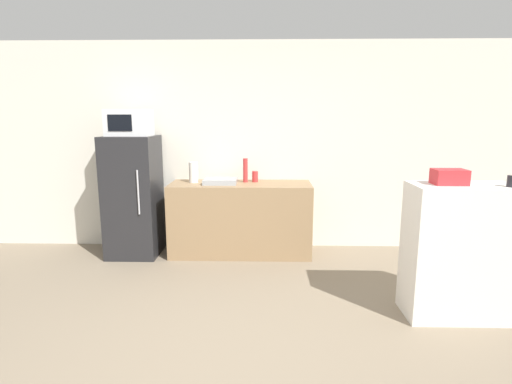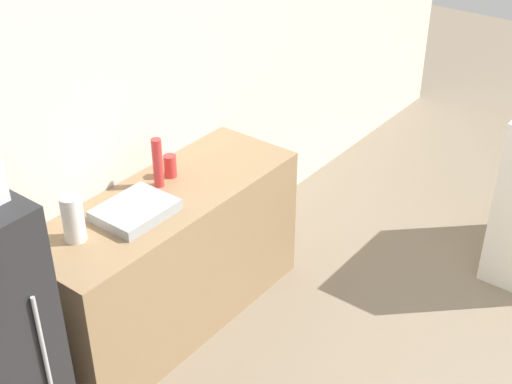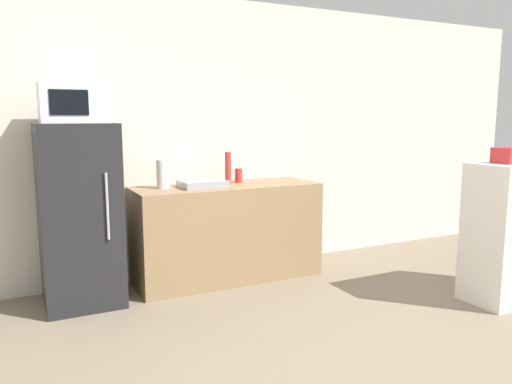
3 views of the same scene
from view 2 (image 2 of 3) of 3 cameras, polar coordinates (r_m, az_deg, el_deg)
name	(u,v)px [view 2 (image 2 of 3)]	position (r m, az deg, el deg)	size (l,w,h in m)	color
wall_back	(110,114)	(3.99, -11.58, 6.15)	(8.00, 0.06, 2.60)	silver
counter	(170,259)	(4.23, -6.86, -5.36)	(1.71, 0.60, 0.88)	#937551
sink_basin	(135,210)	(3.82, -9.63, -1.45)	(0.40, 0.32, 0.06)	#9EA3A8
bottle_tall	(158,163)	(4.01, -7.87, 2.32)	(0.06, 0.06, 0.29)	red
bottle_short	(170,166)	(4.13, -6.88, 2.09)	(0.07, 0.07, 0.13)	red
paper_towel_roll	(73,218)	(3.65, -14.44, -2.05)	(0.11, 0.11, 0.25)	white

